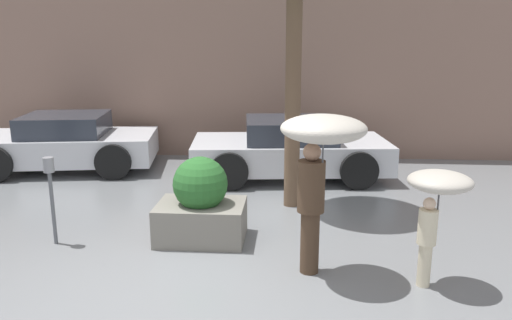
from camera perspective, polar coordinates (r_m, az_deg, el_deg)
name	(u,v)px	position (r m, az deg, el deg)	size (l,w,h in m)	color
ground_plane	(165,279)	(6.03, -10.39, -13.19)	(40.00, 40.00, 0.00)	slate
building_facade	(230,27)	(11.80, -2.97, 14.97)	(18.00, 0.30, 6.00)	#8C6B5B
planter_box	(201,205)	(6.88, -6.32, -5.16)	(1.20, 0.85, 1.17)	gray
person_adult	(320,150)	(5.59, 7.32, 1.12)	(0.95, 0.95, 1.90)	#473323
person_child	(437,195)	(5.73, 19.98, -3.76)	(0.69, 0.69, 1.33)	beige
parked_car_near	(290,149)	(10.05, 3.88, 1.26)	(4.02, 2.35, 1.18)	silver
parked_car_far	(67,143)	(11.36, -20.80, 1.83)	(3.90, 2.50, 1.18)	silver
parking_meter	(50,182)	(7.13, -22.46, -2.34)	(0.14, 0.14, 1.20)	#595B60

